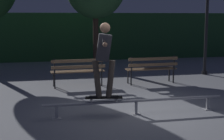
# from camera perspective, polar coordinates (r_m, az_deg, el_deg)

# --- Properties ---
(ground_plane) EXTENTS (90.00, 90.00, 0.00)m
(ground_plane) POSITION_cam_1_polar(r_m,az_deg,el_deg) (7.54, 3.75, -7.09)
(ground_plane) COLOR slate
(hedge_backdrop) EXTENTS (24.00, 1.20, 2.26)m
(hedge_backdrop) POSITION_cam_1_polar(r_m,az_deg,el_deg) (16.84, -5.48, 5.65)
(hedge_backdrop) COLOR #234C28
(hedge_backdrop) RESTS_ON ground
(grind_rail) EXTENTS (3.99, 0.18, 0.32)m
(grind_rail) POSITION_cam_1_polar(r_m,az_deg,el_deg) (7.37, 4.02, -5.50)
(grind_rail) COLOR #9E9EA3
(grind_rail) RESTS_ON ground
(skateboard) EXTENTS (0.80, 0.32, 0.09)m
(skateboard) POSITION_cam_1_polar(r_m,az_deg,el_deg) (7.17, -1.37, -4.69)
(skateboard) COLOR black
(skateboard) RESTS_ON grind_rail
(skateboarder) EXTENTS (0.63, 1.39, 1.56)m
(skateboarder) POSITION_cam_1_polar(r_m,az_deg,el_deg) (7.01, -1.38, 2.77)
(skateboarder) COLOR black
(skateboarder) RESTS_ON skateboard
(park_bench_leftmost) EXTENTS (1.62, 0.48, 0.88)m
(park_bench_leftmost) POSITION_cam_1_polar(r_m,az_deg,el_deg) (10.16, -5.72, 0.15)
(park_bench_leftmost) COLOR black
(park_bench_leftmost) RESTS_ON ground
(park_bench_left_center) EXTENTS (1.62, 0.48, 0.88)m
(park_bench_left_center) POSITION_cam_1_polar(r_m,az_deg,el_deg) (10.67, 6.69, 0.55)
(park_bench_left_center) COLOR black
(park_bench_left_center) RESTS_ON ground
(lamp_post_right) EXTENTS (0.32, 0.32, 3.90)m
(lamp_post_right) POSITION_cam_1_polar(r_m,az_deg,el_deg) (12.73, 15.69, 10.40)
(lamp_post_right) COLOR black
(lamp_post_right) RESTS_ON ground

